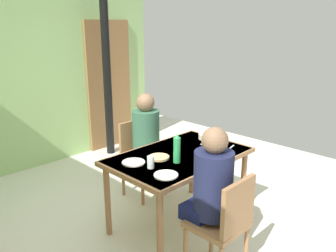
{
  "coord_description": "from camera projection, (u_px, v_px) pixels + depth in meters",
  "views": [
    {
      "loc": [
        -1.81,
        -1.96,
        1.93
      ],
      "look_at": [
        0.44,
        0.25,
        0.99
      ],
      "focal_mm": 36.67,
      "sensor_mm": 36.0,
      "label": 1
    }
  ],
  "objects": [
    {
      "name": "ground_plane",
      "position": [
        154.0,
        246.0,
        3.11
      ],
      "size": [
        6.67,
        6.67,
        0.0
      ],
      "primitive_type": "plane",
      "color": "silver"
    },
    {
      "name": "wall_back",
      "position": [
        17.0,
        67.0,
        4.43
      ],
      "size": [
        4.33,
        0.1,
        2.82
      ],
      "primitive_type": "cube",
      "color": "#9EC87B",
      "rests_on": "ground_plane"
    },
    {
      "name": "door_wooden",
      "position": [
        109.0,
        86.0,
        5.44
      ],
      "size": [
        0.8,
        0.05,
        2.0
      ],
      "primitive_type": "cube",
      "color": "olive",
      "rests_on": "ground_plane"
    },
    {
      "name": "stove_pipe_column",
      "position": [
        106.0,
        62.0,
        4.99
      ],
      "size": [
        0.12,
        0.12,
        2.82
      ],
      "primitive_type": "cylinder",
      "color": "black",
      "rests_on": "ground_plane"
    },
    {
      "name": "dining_table",
      "position": [
        179.0,
        162.0,
        3.28
      ],
      "size": [
        1.34,
        0.84,
        0.74
      ],
      "color": "#A27149",
      "rests_on": "ground_plane"
    },
    {
      "name": "chair_near_diner",
      "position": [
        225.0,
        222.0,
        2.59
      ],
      "size": [
        0.4,
        0.4,
        0.87
      ],
      "color": "#A27149",
      "rests_on": "ground_plane"
    },
    {
      "name": "chair_far_diner",
      "position": [
        139.0,
        154.0,
        3.96
      ],
      "size": [
        0.4,
        0.4,
        0.87
      ],
      "rotation": [
        0.0,
        0.0,
        3.14
      ],
      "color": "#A27149",
      "rests_on": "ground_plane"
    },
    {
      "name": "person_near_diner",
      "position": [
        212.0,
        182.0,
        2.6
      ],
      "size": [
        0.3,
        0.37,
        0.77
      ],
      "color": "#141B4C",
      "rests_on": "ground_plane"
    },
    {
      "name": "person_far_diner",
      "position": [
        147.0,
        133.0,
        3.79
      ],
      "size": [
        0.3,
        0.37,
        0.77
      ],
      "rotation": [
        0.0,
        0.0,
        3.14
      ],
      "color": "#415E45",
      "rests_on": "ground_plane"
    },
    {
      "name": "water_bottle_green_near",
      "position": [
        177.0,
        149.0,
        3.04
      ],
      "size": [
        0.06,
        0.06,
        0.27
      ],
      "color": "green",
      "rests_on": "dining_table"
    },
    {
      "name": "water_bottle_green_far",
      "position": [
        220.0,
        144.0,
        3.18
      ],
      "size": [
        0.06,
        0.06,
        0.27
      ],
      "color": "#3D8672",
      "rests_on": "dining_table"
    },
    {
      "name": "serving_bowl_center",
      "position": [
        206.0,
        136.0,
        3.7
      ],
      "size": [
        0.17,
        0.17,
        0.05
      ],
      "primitive_type": "cylinder",
      "color": "silver",
      "rests_on": "dining_table"
    },
    {
      "name": "dinner_plate_near_left",
      "position": [
        133.0,
        162.0,
        3.05
      ],
      "size": [
        0.21,
        0.21,
        0.01
      ],
      "primitive_type": "cylinder",
      "color": "white",
      "rests_on": "dining_table"
    },
    {
      "name": "dinner_plate_near_right",
      "position": [
        166.0,
        175.0,
        2.8
      ],
      "size": [
        0.2,
        0.2,
        0.01
      ],
      "primitive_type": "cylinder",
      "color": "white",
      "rests_on": "dining_table"
    },
    {
      "name": "drinking_glass_by_near_diner",
      "position": [
        151.0,
        162.0,
        2.93
      ],
      "size": [
        0.06,
        0.06,
        0.11
      ],
      "primitive_type": "cylinder",
      "color": "silver",
      "rests_on": "dining_table"
    },
    {
      "name": "bread_plate_sliced",
      "position": [
        159.0,
        157.0,
        3.16
      ],
      "size": [
        0.19,
        0.19,
        0.02
      ],
      "primitive_type": "cylinder",
      "color": "#DBB77A",
      "rests_on": "dining_table"
    },
    {
      "name": "cutlery_knife_near",
      "position": [
        206.0,
        159.0,
        3.15
      ],
      "size": [
        0.03,
        0.15,
        0.0
      ],
      "primitive_type": "cube",
      "rotation": [
        0.0,
        0.0,
        1.66
      ],
      "color": "silver",
      "rests_on": "dining_table"
    },
    {
      "name": "cutlery_fork_near",
      "position": [
        206.0,
        146.0,
        3.48
      ],
      "size": [
        0.04,
        0.15,
        0.0
      ],
      "primitive_type": "cube",
      "rotation": [
        0.0,
        0.0,
        1.44
      ],
      "color": "silver",
      "rests_on": "dining_table"
    },
    {
      "name": "cutlery_knife_far",
      "position": [
        231.0,
        147.0,
        3.44
      ],
      "size": [
        0.15,
        0.05,
        0.0
      ],
      "primitive_type": "cube",
      "rotation": [
        0.0,
        0.0,
        0.24
      ],
      "color": "silver",
      "rests_on": "dining_table"
    }
  ]
}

